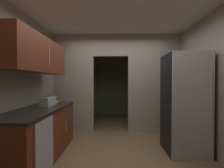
{
  "coord_description": "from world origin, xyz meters",
  "views": [
    {
      "loc": [
        -0.03,
        -2.85,
        1.38
      ],
      "look_at": [
        -0.1,
        0.66,
        1.31
      ],
      "focal_mm": 25.82,
      "sensor_mm": 36.0,
      "label": 1
    }
  ],
  "objects_px": {
    "dishwasher": "(45,149)",
    "book_stack": "(55,101)",
    "boombox": "(48,101)",
    "refrigerator": "(184,103)"
  },
  "relations": [
    {
      "from": "boombox",
      "to": "refrigerator",
      "type": "bearing_deg",
      "value": 0.41
    },
    {
      "from": "refrigerator",
      "to": "dishwasher",
      "type": "bearing_deg",
      "value": -159.13
    },
    {
      "from": "dishwasher",
      "to": "book_stack",
      "type": "height_order",
      "value": "book_stack"
    },
    {
      "from": "boombox",
      "to": "book_stack",
      "type": "distance_m",
      "value": 0.31
    },
    {
      "from": "book_stack",
      "to": "dishwasher",
      "type": "bearing_deg",
      "value": -75.56
    },
    {
      "from": "refrigerator",
      "to": "book_stack",
      "type": "relative_size",
      "value": 10.58
    },
    {
      "from": "dishwasher",
      "to": "book_stack",
      "type": "relative_size",
      "value": 4.7
    },
    {
      "from": "dishwasher",
      "to": "refrigerator",
      "type": "bearing_deg",
      "value": 20.87
    },
    {
      "from": "dishwasher",
      "to": "boombox",
      "type": "distance_m",
      "value": 1.08
    },
    {
      "from": "book_stack",
      "to": "boombox",
      "type": "bearing_deg",
      "value": -91.68
    }
  ]
}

